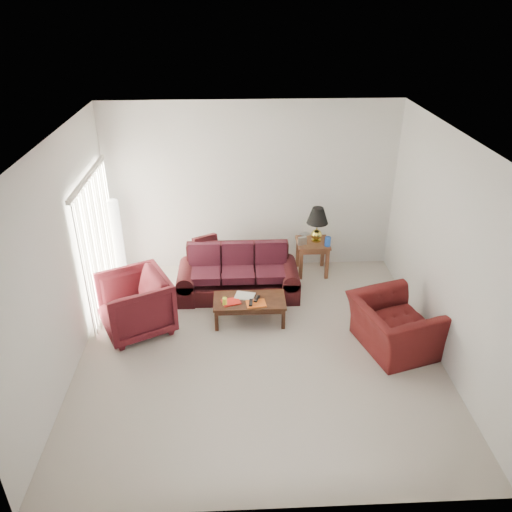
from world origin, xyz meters
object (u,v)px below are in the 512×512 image
at_px(sofa, 238,273).
at_px(armchair_right, 393,326).
at_px(coffee_table, 249,310).
at_px(floor_lamp, 117,240).
at_px(end_table, 312,257).
at_px(armchair_left, 135,304).

relative_size(sofa, armchair_right, 1.76).
bearing_deg(coffee_table, floor_lamp, 138.93).
height_order(end_table, coffee_table, end_table).
bearing_deg(end_table, floor_lamp, -179.14).
relative_size(sofa, coffee_table, 1.82).
relative_size(armchair_left, coffee_table, 0.90).
xyz_separation_m(sofa, end_table, (1.34, 0.70, -0.10)).
xyz_separation_m(floor_lamp, armchair_left, (0.52, -1.54, -0.30)).
bearing_deg(floor_lamp, armchair_left, -71.28).
xyz_separation_m(armchair_left, coffee_table, (1.70, 0.14, -0.26)).
height_order(sofa, armchair_right, sofa).
bearing_deg(sofa, armchair_right, -40.17).
distance_m(sofa, armchair_left, 1.78).
xyz_separation_m(end_table, armchair_left, (-2.87, -1.59, 0.14)).
xyz_separation_m(end_table, coffee_table, (-1.18, -1.45, -0.12)).
bearing_deg(floor_lamp, sofa, -17.37).
xyz_separation_m(floor_lamp, coffee_table, (2.22, -1.40, -0.56)).
distance_m(sofa, floor_lamp, 2.19).
distance_m(floor_lamp, coffee_table, 2.69).
height_order(sofa, armchair_left, armchair_left).
relative_size(end_table, armchair_left, 0.62).
xyz_separation_m(end_table, armchair_right, (0.82, -2.19, 0.06)).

